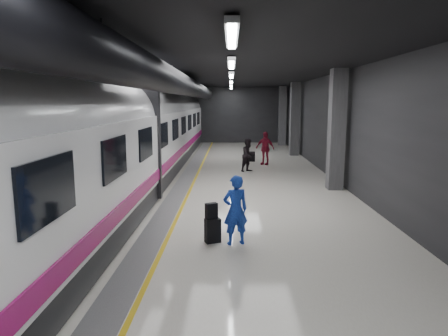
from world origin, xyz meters
TOP-DOWN VIEW (x-y plane):
  - ground at (0.00, 0.00)m, footprint 40.00×40.00m
  - platform_hall at (-0.29, 0.96)m, footprint 10.02×40.02m
  - train at (-3.25, -0.00)m, footprint 3.05×38.00m
  - traveler_main at (0.70, -4.10)m, footprint 0.69×0.56m
  - suitcase_main at (0.16, -3.99)m, footprint 0.41×0.34m
  - shoulder_bag at (0.14, -3.96)m, footprint 0.31×0.26m
  - traveler_far_a at (1.43, 5.84)m, footprint 0.98×0.96m
  - traveler_far_b at (2.40, 8.08)m, footprint 1.11×0.88m
  - suitcase_far at (1.76, 9.22)m, footprint 0.38×0.26m

SIDE VIEW (x-z plane):
  - ground at x=0.00m, z-range 0.00..0.00m
  - suitcase_far at x=1.76m, z-range 0.00..0.55m
  - suitcase_main at x=0.16m, z-range 0.00..0.57m
  - shoulder_bag at x=0.14m, z-range 0.57..0.95m
  - traveler_far_a at x=1.43m, z-range 0.00..1.59m
  - traveler_main at x=0.70m, z-range 0.00..1.64m
  - traveler_far_b at x=2.40m, z-range 0.00..1.75m
  - train at x=-3.25m, z-range 0.04..4.09m
  - platform_hall at x=-0.29m, z-range 1.28..5.79m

